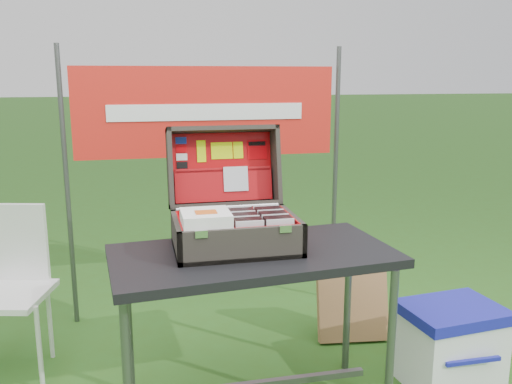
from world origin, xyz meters
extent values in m
cube|color=black|center=(0.04, -0.04, 0.75)|extent=(1.28, 0.72, 0.04)
cylinder|color=#59595B|center=(-0.51, -0.28, 0.36)|extent=(0.04, 0.04, 0.73)
cylinder|color=#59595B|center=(0.60, -0.28, 0.36)|extent=(0.04, 0.04, 0.73)
cylinder|color=#59595B|center=(-0.51, 0.21, 0.36)|extent=(0.04, 0.04, 0.73)
cylinder|color=#59595B|center=(0.60, 0.21, 0.36)|extent=(0.04, 0.04, 0.73)
cube|color=#443E35|center=(-0.02, 0.02, 0.78)|extent=(0.54, 0.39, 0.02)
cube|color=#443E35|center=(-0.02, -0.16, 0.84)|extent=(0.54, 0.02, 0.14)
cube|color=#443E35|center=(-0.02, 0.20, 0.84)|extent=(0.54, 0.02, 0.14)
cube|color=#443E35|center=(-0.28, 0.02, 0.84)|extent=(0.02, 0.39, 0.14)
cube|color=#443E35|center=(0.24, 0.02, 0.84)|extent=(0.02, 0.39, 0.14)
cube|color=red|center=(-0.02, 0.02, 0.79)|extent=(0.50, 0.34, 0.01)
cube|color=silver|center=(-0.20, -0.17, 0.90)|extent=(0.05, 0.01, 0.03)
cube|color=silver|center=(0.15, -0.17, 0.90)|extent=(0.05, 0.01, 0.03)
cylinder|color=silver|center=(-0.02, 0.21, 0.91)|extent=(0.49, 0.02, 0.02)
cube|color=#443E35|center=(-0.02, 0.38, 1.07)|extent=(0.54, 0.10, 0.38)
cube|color=#443E35|center=(-0.02, 0.36, 1.26)|extent=(0.54, 0.15, 0.05)
cube|color=#443E35|center=(-0.02, 0.28, 0.91)|extent=(0.54, 0.15, 0.05)
cube|color=#443E35|center=(-0.28, 0.32, 1.09)|extent=(0.02, 0.22, 0.41)
cube|color=#443E35|center=(0.24, 0.32, 1.09)|extent=(0.02, 0.22, 0.41)
cube|color=red|center=(-0.02, 0.37, 1.08)|extent=(0.49, 0.07, 0.33)
cube|color=red|center=(-0.02, -0.15, 0.85)|extent=(0.50, 0.01, 0.12)
cube|color=red|center=(-0.02, 0.19, 0.85)|extent=(0.50, 0.01, 0.12)
cube|color=red|center=(-0.27, 0.02, 0.85)|extent=(0.01, 0.34, 0.12)
cube|color=red|center=(0.22, 0.02, 0.85)|extent=(0.01, 0.34, 0.12)
cube|color=#A50D11|center=(-0.02, 0.33, 0.99)|extent=(0.48, 0.06, 0.16)
cube|color=#A50D11|center=(-0.02, 0.34, 1.07)|extent=(0.47, 0.02, 0.02)
cube|color=silver|center=(0.03, 0.32, 1.02)|extent=(0.12, 0.03, 0.12)
cube|color=#1933B2|center=(-0.22, 0.39, 1.21)|extent=(0.05, 0.01, 0.03)
cube|color=#C70006|center=(-0.22, 0.38, 1.17)|extent=(0.05, 0.01, 0.03)
cube|color=white|center=(-0.22, 0.37, 1.13)|extent=(0.05, 0.01, 0.03)
cube|color=black|center=(-0.22, 0.37, 1.09)|extent=(0.05, 0.01, 0.03)
cube|color=#CDEF04|center=(-0.12, 0.38, 1.16)|extent=(0.04, 0.02, 0.10)
cube|color=#CDEF04|center=(-0.02, 0.38, 1.16)|extent=(0.11, 0.02, 0.08)
cube|color=#CDEF04|center=(0.06, 0.38, 1.16)|extent=(0.05, 0.02, 0.08)
cube|color=#C70006|center=(0.15, 0.38, 1.16)|extent=(0.10, 0.02, 0.10)
cube|color=black|center=(0.15, 0.39, 1.19)|extent=(0.09, 0.01, 0.02)
cube|color=silver|center=(0.01, -0.13, 0.86)|extent=(0.12, 0.01, 0.14)
cube|color=black|center=(0.01, -0.11, 0.86)|extent=(0.12, 0.01, 0.14)
cube|color=black|center=(0.01, -0.09, 0.86)|extent=(0.12, 0.01, 0.14)
cube|color=black|center=(0.01, -0.06, 0.86)|extent=(0.12, 0.01, 0.14)
cube|color=silver|center=(0.01, -0.04, 0.86)|extent=(0.12, 0.01, 0.14)
cube|color=black|center=(0.01, -0.02, 0.86)|extent=(0.12, 0.01, 0.14)
cube|color=black|center=(0.01, 0.00, 0.86)|extent=(0.12, 0.01, 0.14)
cube|color=black|center=(0.01, 0.02, 0.86)|extent=(0.12, 0.01, 0.14)
cube|color=silver|center=(0.01, 0.04, 0.86)|extent=(0.12, 0.01, 0.14)
cube|color=black|center=(0.01, 0.06, 0.86)|extent=(0.12, 0.01, 0.14)
cube|color=black|center=(0.01, 0.08, 0.86)|extent=(0.12, 0.01, 0.14)
cube|color=black|center=(0.01, 0.10, 0.86)|extent=(0.12, 0.01, 0.14)
cube|color=silver|center=(0.01, 0.13, 0.86)|extent=(0.12, 0.01, 0.14)
cube|color=silver|center=(0.14, -0.13, 0.86)|extent=(0.12, 0.01, 0.14)
cube|color=black|center=(0.14, -0.11, 0.86)|extent=(0.12, 0.01, 0.14)
cube|color=black|center=(0.14, -0.09, 0.86)|extent=(0.12, 0.01, 0.14)
cube|color=black|center=(0.14, -0.06, 0.86)|extent=(0.12, 0.01, 0.14)
cube|color=silver|center=(0.14, -0.04, 0.86)|extent=(0.12, 0.01, 0.14)
cube|color=black|center=(0.14, -0.02, 0.86)|extent=(0.12, 0.01, 0.14)
cube|color=black|center=(0.14, 0.00, 0.86)|extent=(0.12, 0.01, 0.14)
cube|color=black|center=(0.14, 0.02, 0.86)|extent=(0.12, 0.01, 0.14)
cube|color=silver|center=(0.14, 0.04, 0.86)|extent=(0.12, 0.01, 0.14)
cube|color=black|center=(0.14, 0.06, 0.86)|extent=(0.12, 0.01, 0.14)
cube|color=black|center=(0.14, 0.08, 0.86)|extent=(0.12, 0.01, 0.14)
cube|color=black|center=(0.14, 0.10, 0.86)|extent=(0.12, 0.01, 0.14)
cube|color=silver|center=(0.14, 0.13, 0.86)|extent=(0.12, 0.01, 0.14)
cube|color=white|center=(-0.16, -0.05, 0.91)|extent=(0.20, 0.20, 0.00)
cube|color=white|center=(-0.16, -0.05, 0.92)|extent=(0.20, 0.20, 0.00)
cube|color=white|center=(-0.16, -0.05, 0.92)|extent=(0.20, 0.20, 0.00)
cube|color=white|center=(-0.16, -0.05, 0.93)|extent=(0.20, 0.20, 0.00)
cube|color=white|center=(-0.16, -0.05, 0.93)|extent=(0.20, 0.20, 0.00)
cube|color=white|center=(-0.16, -0.05, 0.94)|extent=(0.20, 0.20, 0.00)
cube|color=white|center=(-0.16, -0.05, 0.94)|extent=(0.20, 0.20, 0.00)
cube|color=white|center=(-0.16, -0.05, 0.95)|extent=(0.20, 0.20, 0.00)
cube|color=white|center=(-0.16, -0.05, 0.95)|extent=(0.20, 0.20, 0.00)
cube|color=white|center=(-0.16, -0.05, 0.96)|extent=(0.20, 0.20, 0.00)
cube|color=#D85919|center=(-0.16, -0.06, 0.96)|extent=(0.09, 0.07, 0.00)
cube|color=white|center=(1.05, -0.04, 0.18)|extent=(0.48, 0.38, 0.36)
cube|color=#181A99|center=(1.05, -0.04, 0.39)|extent=(0.50, 0.40, 0.06)
cube|color=#181A99|center=(1.05, -0.23, 0.22)|extent=(0.28, 0.02, 0.02)
cube|color=silver|center=(-1.10, 0.49, 0.45)|extent=(0.48, 0.48, 0.03)
cube|color=silver|center=(-1.10, 0.68, 0.66)|extent=(0.39, 0.12, 0.42)
cylinder|color=silver|center=(-0.94, 0.32, 0.22)|extent=(0.02, 0.02, 0.45)
cylinder|color=silver|center=(-0.94, 0.66, 0.22)|extent=(0.02, 0.02, 0.45)
cylinder|color=silver|center=(-0.94, 0.68, 0.65)|extent=(0.02, 0.02, 0.42)
cube|color=#9E6C45|center=(0.76, 0.52, 0.21)|extent=(0.42, 0.22, 0.43)
cylinder|color=#59595B|center=(-0.85, 1.10, 0.85)|extent=(0.03, 0.03, 1.70)
cylinder|color=#59595B|center=(0.85, 1.10, 0.85)|extent=(0.03, 0.03, 1.70)
cube|color=red|center=(0.00, 1.09, 1.30)|extent=(1.60, 0.02, 0.55)
cube|color=white|center=(0.00, 1.08, 1.30)|extent=(1.20, 0.00, 0.10)
camera|label=1|loc=(-0.43, -2.24, 1.52)|focal=38.00mm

